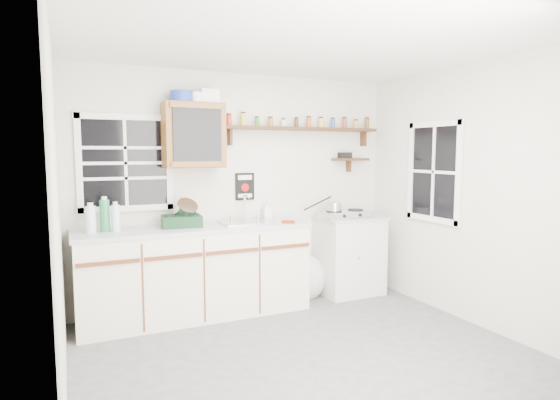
{
  "coord_description": "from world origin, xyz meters",
  "views": [
    {
      "loc": [
        -1.75,
        -3.24,
        1.66
      ],
      "look_at": [
        -0.0,
        0.55,
        1.23
      ],
      "focal_mm": 30.0,
      "sensor_mm": 36.0,
      "label": 1
    }
  ],
  "objects_px": {
    "main_cabinet": "(196,271)",
    "dish_rack": "(183,217)",
    "spice_shelf": "(303,128)",
    "hotplate": "(345,214)",
    "right_cabinet": "(349,255)",
    "upper_cabinet": "(194,135)"
  },
  "relations": [
    {
      "from": "main_cabinet",
      "to": "dish_rack",
      "type": "distance_m",
      "value": 0.56
    },
    {
      "from": "spice_shelf",
      "to": "dish_rack",
      "type": "xyz_separation_m",
      "value": [
        -1.43,
        -0.18,
        -0.92
      ]
    },
    {
      "from": "spice_shelf",
      "to": "hotplate",
      "type": "bearing_deg",
      "value": -24.93
    },
    {
      "from": "main_cabinet",
      "to": "spice_shelf",
      "type": "height_order",
      "value": "spice_shelf"
    },
    {
      "from": "right_cabinet",
      "to": "dish_rack",
      "type": "height_order",
      "value": "dish_rack"
    },
    {
      "from": "upper_cabinet",
      "to": "right_cabinet",
      "type": "bearing_deg",
      "value": -3.76
    },
    {
      "from": "spice_shelf",
      "to": "hotplate",
      "type": "height_order",
      "value": "spice_shelf"
    },
    {
      "from": "spice_shelf",
      "to": "hotplate",
      "type": "xyz_separation_m",
      "value": [
        0.45,
        -0.21,
        -0.98
      ]
    },
    {
      "from": "main_cabinet",
      "to": "upper_cabinet",
      "type": "height_order",
      "value": "upper_cabinet"
    },
    {
      "from": "upper_cabinet",
      "to": "spice_shelf",
      "type": "distance_m",
      "value": 1.28
    },
    {
      "from": "right_cabinet",
      "to": "hotplate",
      "type": "distance_m",
      "value": 0.5
    },
    {
      "from": "right_cabinet",
      "to": "spice_shelf",
      "type": "bearing_deg",
      "value": 160.31
    },
    {
      "from": "main_cabinet",
      "to": "dish_rack",
      "type": "xyz_separation_m",
      "value": [
        -0.12,
        0.03,
        0.55
      ]
    },
    {
      "from": "main_cabinet",
      "to": "upper_cabinet",
      "type": "relative_size",
      "value": 3.55
    },
    {
      "from": "upper_cabinet",
      "to": "hotplate",
      "type": "xyz_separation_m",
      "value": [
        1.72,
        -0.14,
        -0.88
      ]
    },
    {
      "from": "spice_shelf",
      "to": "upper_cabinet",
      "type": "bearing_deg",
      "value": -176.9
    },
    {
      "from": "main_cabinet",
      "to": "right_cabinet",
      "type": "height_order",
      "value": "main_cabinet"
    },
    {
      "from": "dish_rack",
      "to": "spice_shelf",
      "type": "bearing_deg",
      "value": 13.15
    },
    {
      "from": "main_cabinet",
      "to": "spice_shelf",
      "type": "xyz_separation_m",
      "value": [
        1.31,
        0.21,
        1.47
      ]
    },
    {
      "from": "main_cabinet",
      "to": "right_cabinet",
      "type": "xyz_separation_m",
      "value": [
        1.83,
        0.03,
        -0.01
      ]
    },
    {
      "from": "right_cabinet",
      "to": "hotplate",
      "type": "relative_size",
      "value": 1.56
    },
    {
      "from": "main_cabinet",
      "to": "hotplate",
      "type": "relative_size",
      "value": 3.96
    }
  ]
}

